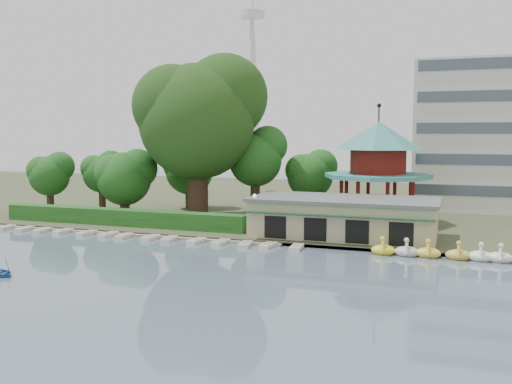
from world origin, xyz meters
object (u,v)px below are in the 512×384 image
at_px(big_tree, 199,113).
at_px(boathouse, 344,217).
at_px(pavilion, 378,162).
at_px(dock, 129,234).

bearing_deg(big_tree, boathouse, -18.38).
bearing_deg(pavilion, boathouse, -101.28).
distance_m(boathouse, big_tree, 22.55).
distance_m(dock, big_tree, 17.34).
relative_size(dock, pavilion, 2.52).
height_order(dock, boathouse, boathouse).
relative_size(boathouse, pavilion, 1.38).
bearing_deg(boathouse, big_tree, 161.62).
bearing_deg(pavilion, dock, -148.34).
height_order(boathouse, pavilion, pavilion).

